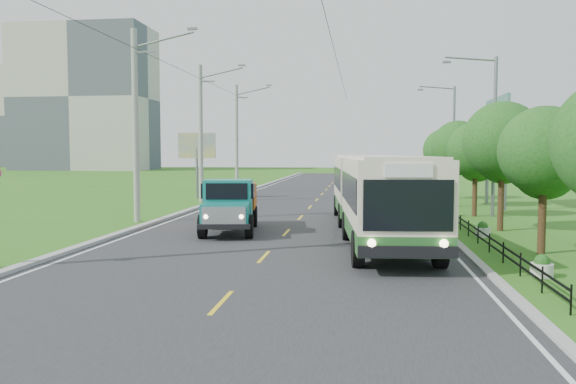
% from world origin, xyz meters
% --- Properties ---
extents(ground, '(240.00, 240.00, 0.00)m').
position_xyz_m(ground, '(0.00, 0.00, 0.00)').
color(ground, '#316918').
rests_on(ground, ground).
extents(road, '(14.00, 120.00, 0.02)m').
position_xyz_m(road, '(0.00, 20.00, 0.01)').
color(road, '#28282B').
rests_on(road, ground).
extents(curb_left, '(0.40, 120.00, 0.15)m').
position_xyz_m(curb_left, '(-7.20, 20.00, 0.07)').
color(curb_left, '#9E9E99').
rests_on(curb_left, ground).
extents(curb_right, '(0.30, 120.00, 0.10)m').
position_xyz_m(curb_right, '(7.15, 20.00, 0.05)').
color(curb_right, '#9E9E99').
rests_on(curb_right, ground).
extents(edge_line_left, '(0.12, 120.00, 0.00)m').
position_xyz_m(edge_line_left, '(-6.65, 20.00, 0.02)').
color(edge_line_left, silver).
rests_on(edge_line_left, road).
extents(edge_line_right, '(0.12, 120.00, 0.00)m').
position_xyz_m(edge_line_right, '(6.65, 20.00, 0.02)').
color(edge_line_right, silver).
rests_on(edge_line_right, road).
extents(centre_dash, '(0.12, 2.20, 0.00)m').
position_xyz_m(centre_dash, '(0.00, 0.00, 0.02)').
color(centre_dash, yellow).
rests_on(centre_dash, road).
extents(railing_right, '(0.04, 40.00, 0.60)m').
position_xyz_m(railing_right, '(8.00, 14.00, 0.30)').
color(railing_right, black).
rests_on(railing_right, ground).
extents(pole_near, '(3.51, 0.32, 10.00)m').
position_xyz_m(pole_near, '(-8.26, 9.00, 5.09)').
color(pole_near, gray).
rests_on(pole_near, ground).
extents(pole_mid, '(3.51, 0.32, 10.00)m').
position_xyz_m(pole_mid, '(-8.26, 21.00, 5.09)').
color(pole_mid, gray).
rests_on(pole_mid, ground).
extents(pole_far, '(3.51, 0.32, 10.00)m').
position_xyz_m(pole_far, '(-8.26, 33.00, 5.09)').
color(pole_far, gray).
rests_on(pole_far, ground).
extents(tree_second, '(3.18, 3.26, 5.30)m').
position_xyz_m(tree_second, '(9.86, 2.14, 3.52)').
color(tree_second, '#382314').
rests_on(tree_second, ground).
extents(tree_third, '(3.60, 3.62, 6.00)m').
position_xyz_m(tree_third, '(9.86, 8.14, 3.99)').
color(tree_third, '#382314').
rests_on(tree_third, ground).
extents(tree_fourth, '(3.24, 3.31, 5.40)m').
position_xyz_m(tree_fourth, '(9.86, 14.14, 3.59)').
color(tree_fourth, '#382314').
rests_on(tree_fourth, ground).
extents(tree_fifth, '(3.48, 3.52, 5.80)m').
position_xyz_m(tree_fifth, '(9.86, 20.14, 3.85)').
color(tree_fifth, '#382314').
rests_on(tree_fifth, ground).
extents(tree_back, '(3.30, 3.36, 5.50)m').
position_xyz_m(tree_back, '(9.86, 26.14, 3.65)').
color(tree_back, '#382314').
rests_on(tree_back, ground).
extents(streetlight_mid, '(3.02, 0.20, 9.07)m').
position_xyz_m(streetlight_mid, '(10.64, 14.00, 4.90)').
color(streetlight_mid, slate).
rests_on(streetlight_mid, ground).
extents(streetlight_far, '(3.02, 0.20, 9.07)m').
position_xyz_m(streetlight_far, '(10.64, 28.00, 4.90)').
color(streetlight_far, slate).
rests_on(streetlight_far, ground).
extents(planter_front, '(0.64, 0.64, 0.67)m').
position_xyz_m(planter_front, '(8.60, -2.00, 0.29)').
color(planter_front, silver).
rests_on(planter_front, ground).
extents(planter_near, '(0.64, 0.64, 0.67)m').
position_xyz_m(planter_near, '(8.60, 6.00, 0.29)').
color(planter_near, silver).
rests_on(planter_near, ground).
extents(planter_mid, '(0.64, 0.64, 0.67)m').
position_xyz_m(planter_mid, '(8.60, 14.00, 0.29)').
color(planter_mid, silver).
rests_on(planter_mid, ground).
extents(planter_far, '(0.64, 0.64, 0.67)m').
position_xyz_m(planter_far, '(8.60, 22.00, 0.29)').
color(planter_far, silver).
rests_on(planter_far, ground).
extents(billboard_left, '(3.00, 0.20, 5.20)m').
position_xyz_m(billboard_left, '(-9.50, 24.00, 3.87)').
color(billboard_left, slate).
rests_on(billboard_left, ground).
extents(billboard_right, '(0.24, 6.00, 7.30)m').
position_xyz_m(billboard_right, '(12.30, 20.00, 5.34)').
color(billboard_right, slate).
rests_on(billboard_right, ground).
extents(apartment_near, '(28.00, 14.00, 30.00)m').
position_xyz_m(apartment_near, '(-55.00, 95.00, 15.00)').
color(apartment_near, '#B7B2A3').
rests_on(apartment_near, ground).
extents(apartment_far, '(24.00, 14.00, 26.00)m').
position_xyz_m(apartment_far, '(-80.00, 120.00, 13.00)').
color(apartment_far, '#B7B2A3').
rests_on(apartment_far, ground).
extents(bus, '(4.32, 17.87, 3.42)m').
position_xyz_m(bus, '(3.92, 5.98, 2.05)').
color(bus, '#276227').
rests_on(bus, ground).
extents(dump_truck, '(2.98, 6.06, 2.44)m').
position_xyz_m(dump_truck, '(-2.60, 5.99, 1.38)').
color(dump_truck, '#157E77').
rests_on(dump_truck, ground).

